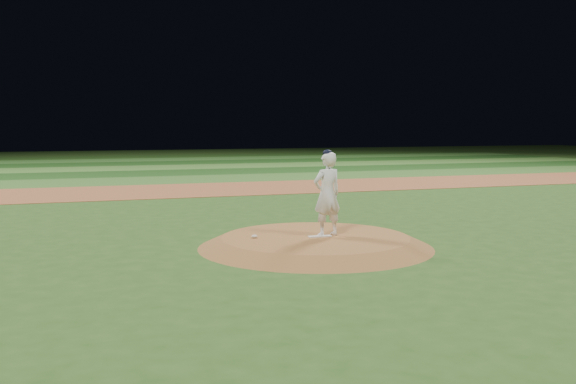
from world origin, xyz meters
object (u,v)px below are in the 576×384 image
at_px(pitching_rubber, 320,236).
at_px(rosin_bag, 254,236).
at_px(pitcher_on_mound, 327,194).
at_px(pitchers_mound, 315,242).

distance_m(pitching_rubber, rosin_bag, 1.53).
distance_m(rosin_bag, pitcher_on_mound, 1.97).
relative_size(pitchers_mound, pitching_rubber, 9.91).
bearing_deg(pitching_rubber, rosin_bag, 169.79).
height_order(pitching_rubber, pitcher_on_mound, pitcher_on_mound).
distance_m(pitchers_mound, pitching_rubber, 0.18).
relative_size(pitchers_mound, pitcher_on_mound, 2.70).
height_order(pitching_rubber, rosin_bag, rosin_bag).
xyz_separation_m(pitchers_mound, rosin_bag, (-1.41, 0.26, 0.16)).
xyz_separation_m(pitching_rubber, pitcher_on_mound, (0.21, 0.08, 0.99)).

